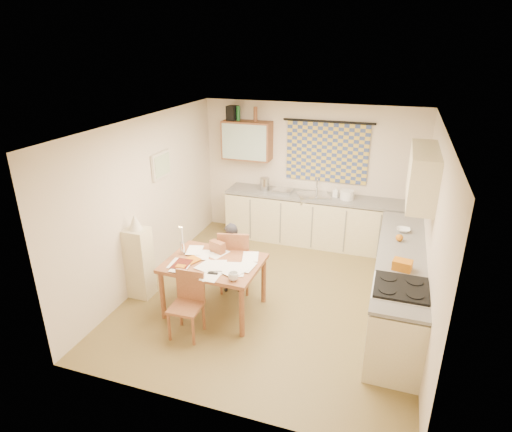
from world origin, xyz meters
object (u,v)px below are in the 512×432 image
(dining_table, at_px, (215,286))
(chair_far, at_px, (236,271))
(counter_right, at_px, (398,284))
(shelf_stand, at_px, (140,263))
(counter_back, at_px, (315,220))
(stove, at_px, (396,322))
(person, at_px, (231,258))

(dining_table, relative_size, chair_far, 1.29)
(counter_right, bearing_deg, dining_table, -163.57)
(dining_table, height_order, shelf_stand, shelf_stand)
(counter_back, distance_m, chair_far, 2.14)
(dining_table, height_order, chair_far, chair_far)
(stove, bearing_deg, person, 162.37)
(stove, xyz_separation_m, dining_table, (-2.37, 0.21, -0.10))
(stove, height_order, dining_table, stove)
(counter_back, bearing_deg, stove, -61.81)
(person, distance_m, shelf_stand, 1.32)
(counter_right, height_order, chair_far, chair_far)
(stove, bearing_deg, shelf_stand, 176.50)
(counter_right, relative_size, dining_table, 2.31)
(stove, distance_m, person, 2.44)
(counter_back, distance_m, stove, 3.16)
(dining_table, xyz_separation_m, person, (0.04, 0.53, 0.17))
(counter_right, distance_m, chair_far, 2.30)
(counter_right, relative_size, shelf_stand, 2.80)
(counter_right, height_order, shelf_stand, shelf_stand)
(counter_back, xyz_separation_m, shelf_stand, (-2.05, -2.57, 0.08))
(counter_back, height_order, stove, stove)
(counter_right, distance_m, dining_table, 2.47)
(counter_right, xyz_separation_m, chair_far, (-2.29, -0.10, -0.14))
(dining_table, relative_size, person, 1.16)
(person, bearing_deg, dining_table, 67.71)
(counter_right, bearing_deg, person, -175.90)
(counter_back, height_order, dining_table, counter_back)
(counter_back, relative_size, stove, 3.47)
(counter_right, distance_m, stove, 0.91)
(counter_right, xyz_separation_m, stove, (-0.00, -0.91, 0.02))
(dining_table, distance_m, person, 0.56)
(dining_table, xyz_separation_m, chair_far, (0.08, 0.60, -0.07))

